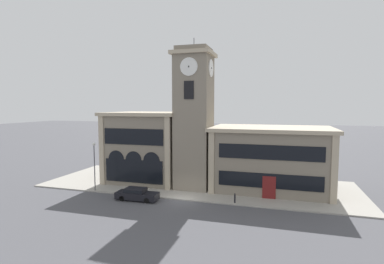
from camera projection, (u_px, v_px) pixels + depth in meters
ground_plane at (181, 200)px, 34.31m from camera, size 300.00×300.00×0.00m
sidewalk_kerb at (197, 184)px, 41.11m from camera, size 41.67×14.26×0.15m
clock_tower at (194, 119)px, 38.62m from camera, size 5.07×5.07×19.38m
town_hall_left_wing at (148, 146)px, 43.35m from camera, size 10.92×9.79×9.92m
town_hall_right_wing at (271, 158)px, 38.55m from camera, size 15.05×9.79×8.13m
parked_car_near at (137, 194)px, 34.39m from camera, size 4.94×1.92×1.40m
street_lamp at (94, 159)px, 37.58m from camera, size 0.36×0.36×6.07m
bollard at (235, 198)px, 33.01m from camera, size 0.18×0.18×1.06m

